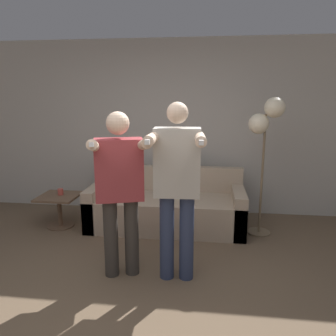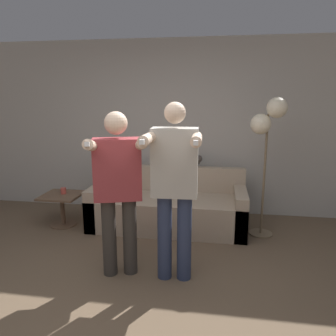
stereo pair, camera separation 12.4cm
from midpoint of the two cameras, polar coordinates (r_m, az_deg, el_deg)
name	(u,v)px [view 1 (the left image)]	position (r m, az deg, el deg)	size (l,w,h in m)	color
ground_plane	(123,319)	(2.95, -9.09, -24.54)	(16.00, 16.00, 0.00)	brown
wall_back	(166,128)	(5.03, -1.04, 7.01)	(10.00, 0.05, 2.60)	#B7B2A8
couch	(166,208)	(4.55, -1.06, -6.94)	(2.09, 0.85, 0.79)	tan
person_left	(120,184)	(3.16, -9.53, -2.74)	(0.65, 0.77, 1.63)	#38332D
person_right	(177,181)	(3.04, 0.39, -2.37)	(0.52, 0.69, 1.72)	#2D3856
cat	(188,161)	(4.67, 2.72, 1.15)	(0.43, 0.15, 0.17)	#3D3833
floor_lamp	(266,124)	(4.22, 15.90, 7.32)	(0.43, 0.30, 1.76)	#756047
side_table	(59,204)	(4.78, -19.14, -5.92)	(0.52, 0.52, 0.44)	brown
cup	(60,192)	(4.76, -18.94, -3.94)	(0.08, 0.08, 0.08)	#B7473D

